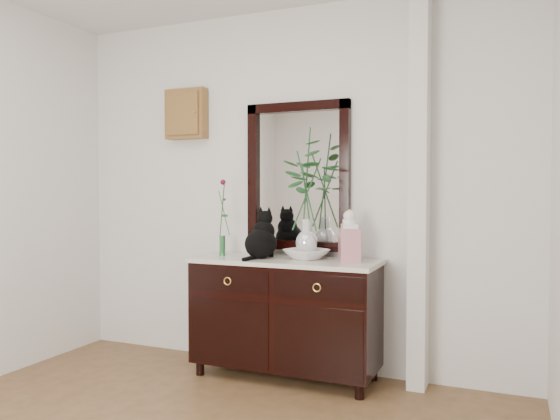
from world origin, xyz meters
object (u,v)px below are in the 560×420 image
at_px(ginger_jar, 349,235).
at_px(cat, 261,234).
at_px(sideboard, 285,311).
at_px(lotus_bowl, 306,254).

bearing_deg(ginger_jar, cat, -177.04).
height_order(sideboard, lotus_bowl, lotus_bowl).
bearing_deg(sideboard, lotus_bowl, 15.16).
distance_m(cat, ginger_jar, 0.65).
height_order(sideboard, ginger_jar, ginger_jar).
relative_size(sideboard, ginger_jar, 3.66).
bearing_deg(sideboard, cat, -170.02).
xyz_separation_m(sideboard, ginger_jar, (0.47, 0.00, 0.56)).
relative_size(cat, ginger_jar, 0.96).
xyz_separation_m(lotus_bowl, ginger_jar, (0.32, -0.04, 0.15)).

